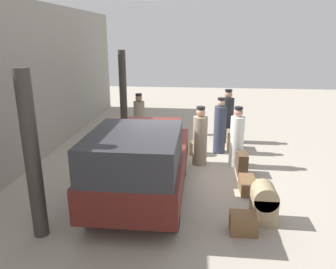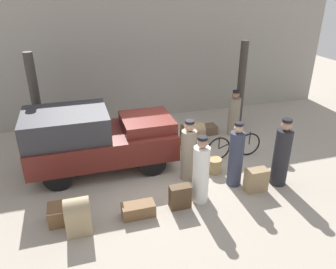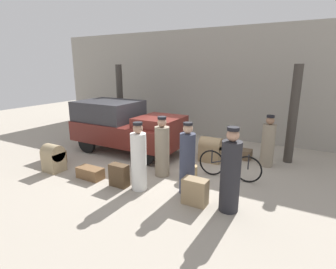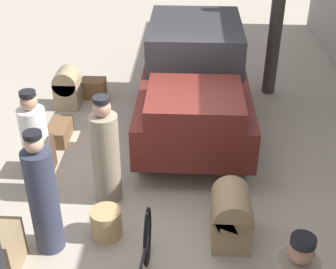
{
  "view_description": "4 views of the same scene",
  "coord_description": "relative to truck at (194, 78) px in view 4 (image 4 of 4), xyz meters",
  "views": [
    {
      "loc": [
        -8.33,
        -0.67,
        3.55
      ],
      "look_at": [
        0.2,
        0.2,
        0.95
      ],
      "focal_mm": 35.0,
      "sensor_mm": 36.0,
      "label": 1
    },
    {
      "loc": [
        -2.19,
        -7.74,
        4.84
      ],
      "look_at": [
        0.2,
        0.2,
        0.95
      ],
      "focal_mm": 35.0,
      "sensor_mm": 36.0,
      "label": 2
    },
    {
      "loc": [
        4.01,
        -6.61,
        2.99
      ],
      "look_at": [
        0.2,
        0.2,
        0.95
      ],
      "focal_mm": 28.0,
      "sensor_mm": 36.0,
      "label": 3
    },
    {
      "loc": [
        6.02,
        0.48,
        4.46
      ],
      "look_at": [
        0.2,
        0.2,
        0.95
      ],
      "focal_mm": 50.0,
      "sensor_mm": 36.0,
      "label": 4
    }
  ],
  "objects": [
    {
      "name": "trunk_barrel_dark",
      "position": [
        -0.64,
        -2.54,
        -0.55
      ],
      "size": [
        0.52,
        0.48,
        0.81
      ],
      "color": "#9E8966",
      "rests_on": "ground"
    },
    {
      "name": "conductor_in_dark_uniform",
      "position": [
        2.28,
        -1.26,
        -0.2
      ],
      "size": [
        0.4,
        0.4,
        1.69
      ],
      "color": "gray",
      "rests_on": "ground"
    },
    {
      "name": "bicycle",
      "position": [
        3.99,
        -0.56,
        -0.59
      ],
      "size": [
        1.73,
        0.04,
        0.78
      ],
      "color": "black",
      "rests_on": "ground"
    },
    {
      "name": "porter_lifting_near_truck",
      "position": [
        3.33,
        -1.86,
        -0.17
      ],
      "size": [
        0.37,
        0.37,
        1.75
      ],
      "color": "#33384C",
      "rests_on": "ground"
    },
    {
      "name": "canopy_pillar_left",
      "position": [
        -1.52,
        1.63,
        0.56
      ],
      "size": [
        0.27,
        0.27,
        3.06
      ],
      "color": "#38332D",
      "rests_on": "ground"
    },
    {
      "name": "wicker_basket",
      "position": [
        3.08,
        -1.16,
        -0.77
      ],
      "size": [
        0.42,
        0.42,
        0.41
      ],
      "color": "tan",
      "rests_on": "ground"
    },
    {
      "name": "truck",
      "position": [
        0.0,
        0.0,
        0.0
      ],
      "size": [
        3.96,
        1.86,
        1.77
      ],
      "color": "black",
      "rests_on": "ground"
    },
    {
      "name": "suitcase_black_upright",
      "position": [
        -1.1,
        -2.11,
        -0.77
      ],
      "size": [
        0.37,
        0.5,
        0.39
      ],
      "color": "brown",
      "rests_on": "ground"
    },
    {
      "name": "suitcase_tan_flat",
      "position": [
        1.67,
        -2.39,
        -0.68
      ],
      "size": [
        0.5,
        0.26,
        0.58
      ],
      "color": "#4C3823",
      "rests_on": "ground"
    },
    {
      "name": "ground_plane",
      "position": [
        1.78,
        -0.58,
        -0.97
      ],
      "size": [
        30.0,
        30.0,
        0.0
      ],
      "primitive_type": "plane",
      "color": "#A89E8E"
    },
    {
      "name": "suitcase_small_leather",
      "position": [
        3.73,
        -2.28,
        -0.67
      ],
      "size": [
        0.55,
        0.31,
        0.6
      ],
      "color": "#937A56",
      "rests_on": "ground"
    },
    {
      "name": "trunk_wicker_pale",
      "position": [
        0.67,
        -2.41,
        -0.81
      ],
      "size": [
        0.75,
        0.36,
        0.31
      ],
      "color": "brown",
      "rests_on": "ground"
    },
    {
      "name": "porter_carrying_trunk",
      "position": [
        2.21,
        -2.27,
        -0.19
      ],
      "size": [
        0.39,
        0.39,
        1.71
      ],
      "color": "white",
      "rests_on": "ground"
    },
    {
      "name": "trunk_large_brown",
      "position": [
        3.07,
        0.5,
        -0.57
      ],
      "size": [
        0.69,
        0.51,
        0.79
      ],
      "color": "#937A56",
      "rests_on": "ground"
    }
  ]
}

